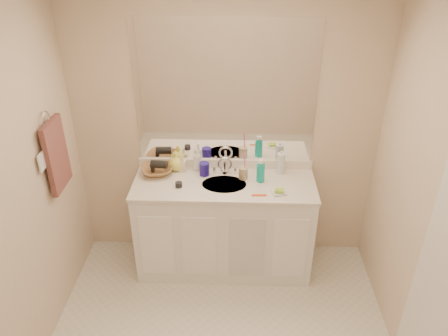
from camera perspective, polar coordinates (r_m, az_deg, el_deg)
The scene contains 27 objects.
ceiling at distance 2.10m, azimuth -0.98°, elevation 19.18°, with size 2.60×2.60×0.02m, color white.
wall_back at distance 3.72m, azimuth 0.17°, elevation 4.49°, with size 2.60×0.02×2.40m, color beige.
wall_left at distance 2.96m, azimuth -26.98°, elevation -6.40°, with size 0.02×2.60×2.40m, color beige.
wall_right at distance 2.86m, azimuth 26.48°, elevation -7.51°, with size 0.02×2.60×2.40m, color beige.
vanity_cabinet at distance 3.89m, azimuth 0.03°, elevation -7.66°, with size 1.50×0.55×0.85m, color white.
countertop at distance 3.64m, azimuth 0.03°, elevation -2.14°, with size 1.52×0.57×0.03m, color silver.
backsplash at distance 3.83m, azimuth 0.16°, elevation 0.60°, with size 1.52×0.03×0.08m, color white.
sink_basin at distance 3.62m, azimuth 0.02°, elevation -2.27°, with size 0.37×0.37×0.02m, color #B6B39F.
faucet at distance 3.74m, azimuth 0.11°, elevation 0.06°, with size 0.02×0.02×0.11m, color silver.
mirror at distance 3.58m, azimuth 0.18°, elevation 9.67°, with size 1.48×0.01×1.20m, color white.
blue_mug at distance 3.72m, azimuth -2.58°, elevation -0.12°, with size 0.08×0.08×0.11m, color navy.
tan_cup at distance 3.67m, azimuth 2.54°, elevation -0.66°, with size 0.08×0.08×0.10m, color tan.
toothbrush at distance 3.62m, azimuth 2.73°, elevation 0.68°, with size 0.01×0.01×0.19m, color #FF43BD.
mouthwash_bottle at distance 3.63m, azimuth 4.80°, elevation -0.62°, with size 0.07×0.07×0.16m, color #0EAFA1.
clear_pump_bottle at distance 3.76m, azimuth 7.41°, elevation 0.61°, with size 0.07×0.07×0.19m, color white.
soap_dish at distance 3.52m, azimuth 7.20°, elevation -3.23°, with size 0.11×0.09×0.01m, color silver.
green_soap at distance 3.51m, azimuth 7.21°, elevation -2.99°, with size 0.07×0.05×0.03m, color #9EC22F.
orange_comb at distance 3.48m, azimuth 4.62°, elevation -3.57°, with size 0.12×0.02×0.00m, color #DE4817.
dark_jar at distance 3.59m, azimuth -5.94°, elevation -2.17°, with size 0.06×0.06×0.04m, color black.
soap_bottle_white at distance 3.78m, azimuth -3.51°, elevation 1.09°, with size 0.08×0.08×0.20m, color white.
soap_bottle_cream at distance 3.79m, azimuth -5.50°, elevation 0.66°, with size 0.07×0.07×0.15m, color beige.
soap_bottle_yellow at distance 3.80m, azimuth -6.24°, elevation 0.92°, with size 0.14×0.14×0.17m, color #F8F860.
wicker_basket at distance 3.79m, azimuth -8.72°, elevation -0.27°, with size 0.26×0.26×0.06m, color olive.
hair_dryer at distance 3.76m, azimuth -8.49°, elevation 0.48°, with size 0.07×0.07×0.14m, color black.
towel_ring at distance 3.39m, azimuth -22.26°, elevation 6.06°, with size 0.11×0.11×0.01m, color silver.
hand_towel at distance 3.50m, azimuth -21.04°, elevation 1.58°, with size 0.04×0.32×0.55m, color #542F2D.
switch_plate at distance 3.33m, azimuth -22.73°, elevation 0.71°, with size 0.01×0.09×0.13m, color white.
Camera 1 is at (0.11, -2.07, 2.78)m, focal length 35.00 mm.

